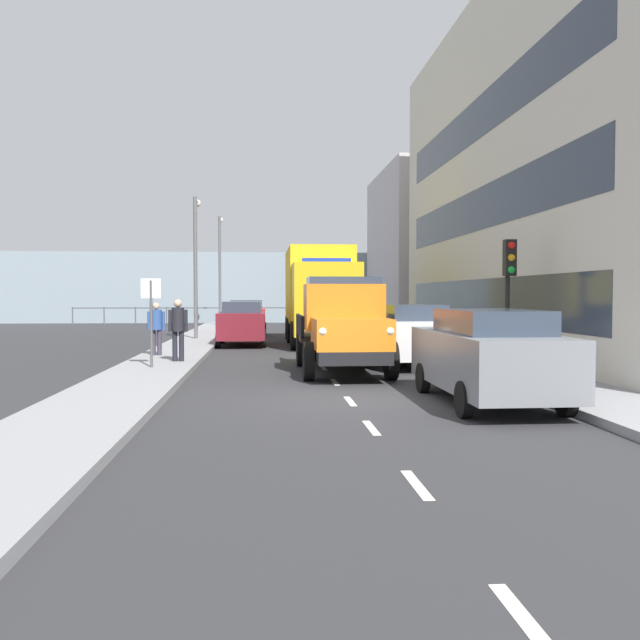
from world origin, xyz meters
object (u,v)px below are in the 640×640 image
object	(u,v)px
pedestrian_by_lamp	(156,325)
car_white_kerbside_1	(412,334)
lamp_post_promenade	(196,254)
car_grey_kerbside_near	(488,355)
lamp_post_far	(220,260)
car_maroon_oppositeside_0	(242,323)
car_red_oppositeside_1	(247,317)
traffic_light_near	(509,275)
truck_vintage_orange	(344,327)
street_sign	(151,307)
pedestrian_near_railing	(178,325)
lorry_cargo_yellow	(320,293)

from	to	relation	value
pedestrian_by_lamp	car_white_kerbside_1	bearing A→B (deg)	161.92
car_white_kerbside_1	lamp_post_promenade	xyz separation A→B (m)	(6.95, -10.37, 2.83)
car_grey_kerbside_near	lamp_post_far	size ratio (longest dim) A/B	0.69
car_white_kerbside_1	car_maroon_oppositeside_0	xyz separation A→B (m)	(4.95, -8.12, 0.00)
car_red_oppositeside_1	traffic_light_near	size ratio (longest dim) A/B	1.42
pedestrian_by_lamp	lamp_post_far	bearing A→B (deg)	-91.57
lamp_post_promenade	pedestrian_by_lamp	bearing A→B (deg)	87.18
car_red_oppositeside_1	traffic_light_near	xyz separation A→B (m)	(-6.93, 16.60, 1.58)
truck_vintage_orange	traffic_light_near	xyz separation A→B (m)	(-4.07, 0.51, 1.29)
street_sign	car_white_kerbside_1	bearing A→B (deg)	-171.53
car_maroon_oppositeside_0	pedestrian_near_railing	distance (m)	7.79
pedestrian_near_railing	lamp_post_promenade	xyz separation A→B (m)	(0.50, -9.89, 2.57)
car_white_kerbside_1	traffic_light_near	size ratio (longest dim) A/B	1.20
truck_vintage_orange	lamp_post_promenade	xyz separation A→B (m)	(4.87, -11.91, 2.54)
pedestrian_near_railing	car_maroon_oppositeside_0	bearing A→B (deg)	-101.10
truck_vintage_orange	car_maroon_oppositeside_0	xyz separation A→B (m)	(2.86, -9.66, -0.28)
car_maroon_oppositeside_0	lamp_post_promenade	world-z (taller)	lamp_post_promenade
car_white_kerbside_1	car_maroon_oppositeside_0	size ratio (longest dim) A/B	0.97
lamp_post_promenade	lamp_post_far	xyz separation A→B (m)	(-0.17, -12.65, 0.35)
car_grey_kerbside_near	traffic_light_near	distance (m)	4.97
lorry_cargo_yellow	street_sign	xyz separation A→B (m)	(5.07, 9.60, -0.39)
car_grey_kerbside_near	street_sign	bearing A→B (deg)	-37.48
truck_vintage_orange	car_maroon_oppositeside_0	bearing A→B (deg)	-73.50
pedestrian_near_railing	traffic_light_near	distance (m)	8.90
lamp_post_far	car_white_kerbside_1	bearing A→B (deg)	106.40
lorry_cargo_yellow	truck_vintage_orange	bearing A→B (deg)	88.70
car_grey_kerbside_near	pedestrian_near_railing	xyz separation A→B (m)	(6.44, -6.82, 0.26)
car_red_oppositeside_1	pedestrian_by_lamp	distance (m)	12.39
car_red_oppositeside_1	car_maroon_oppositeside_0	bearing A→B (deg)	90.00
car_grey_kerbside_near	lorry_cargo_yellow	bearing A→B (deg)	-82.91
pedestrian_by_lamp	car_grey_kerbside_near	bearing A→B (deg)	130.06
traffic_light_near	car_grey_kerbside_near	bearing A→B (deg)	65.14
lorry_cargo_yellow	traffic_light_near	world-z (taller)	lorry_cargo_yellow
car_maroon_oppositeside_0	street_sign	bearing A→B (deg)	77.83
car_grey_kerbside_near	lamp_post_far	distance (m)	30.30
lamp_post_promenade	street_sign	world-z (taller)	lamp_post_promenade
lamp_post_promenade	car_white_kerbside_1	bearing A→B (deg)	123.83
car_grey_kerbside_near	car_maroon_oppositeside_0	world-z (taller)	same
pedestrian_near_railing	lamp_post_far	xyz separation A→B (m)	(0.33, -22.54, 2.92)
car_grey_kerbside_near	traffic_light_near	xyz separation A→B (m)	(-1.98, -4.28, 1.58)
truck_vintage_orange	car_maroon_oppositeside_0	size ratio (longest dim) A/B	1.42
pedestrian_by_lamp	lamp_post_promenade	xyz separation A→B (m)	(-0.39, -7.97, 2.64)
traffic_light_near	pedestrian_by_lamp	bearing A→B (deg)	-25.52
truck_vintage_orange	car_white_kerbside_1	xyz separation A→B (m)	(-2.08, -1.54, -0.28)
car_maroon_oppositeside_0	car_red_oppositeside_1	world-z (taller)	same
car_white_kerbside_1	pedestrian_by_lamp	world-z (taller)	pedestrian_by_lamp
lamp_post_far	traffic_light_near	bearing A→B (deg)	109.26
lorry_cargo_yellow	car_red_oppositeside_1	distance (m)	6.83
car_maroon_oppositeside_0	car_red_oppositeside_1	xyz separation A→B (m)	(0.00, -6.43, 0.00)
lorry_cargo_yellow	lamp_post_far	world-z (taller)	lamp_post_far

